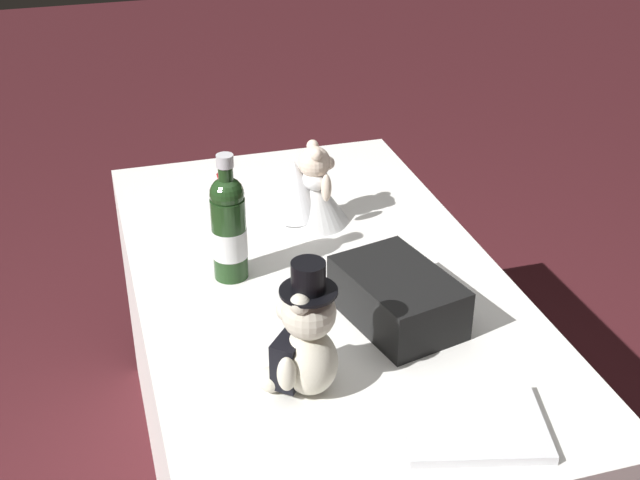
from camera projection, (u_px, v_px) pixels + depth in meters
name	position (u px, v px, depth m)	size (l,w,h in m)	color
reception_table	(320.00, 399.00, 2.22)	(1.51, 0.87, 0.76)	white
teddy_bear_groom	(304.00, 341.00, 1.62)	(0.16, 0.15, 0.29)	beige
teddy_bear_bride	(309.00, 191.00, 2.24)	(0.18, 0.22, 0.22)	white
champagne_bottle	(229.00, 227.00, 1.97)	(0.08, 0.08, 0.31)	#1E3B19
signing_pen	(221.00, 182.00, 2.48)	(0.13, 0.01, 0.01)	maroon
gift_case_black	(397.00, 297.00, 1.85)	(0.32, 0.25, 0.12)	black
guestbook	(473.00, 424.00, 1.57)	(0.20, 0.26, 0.02)	white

